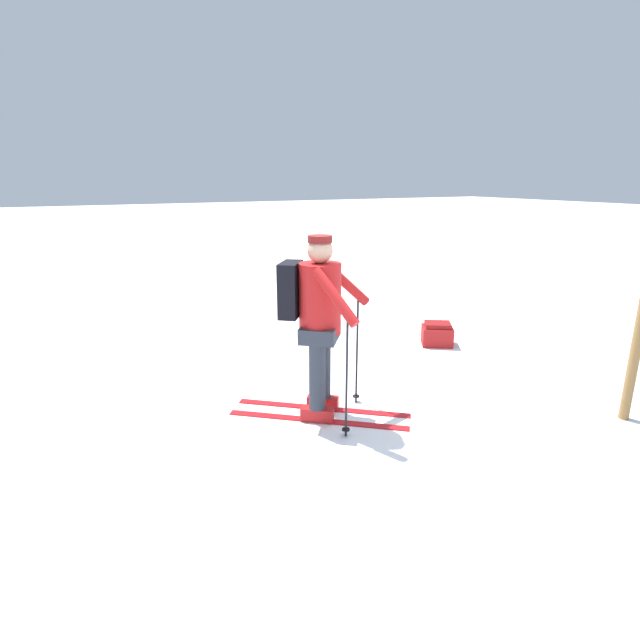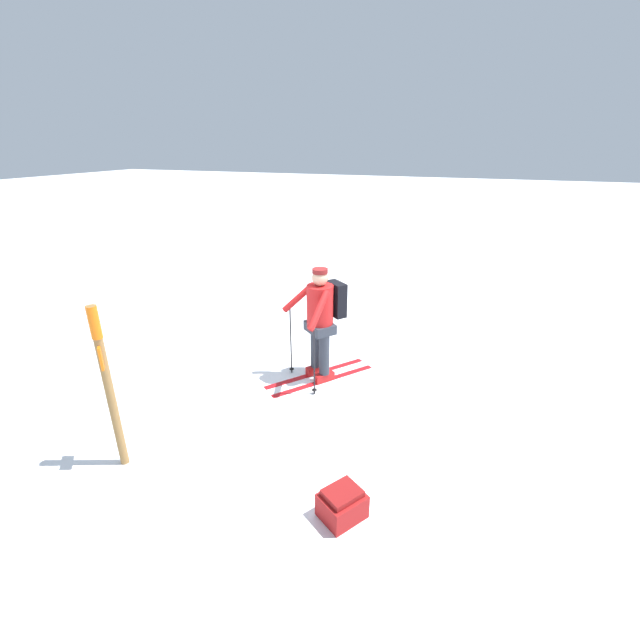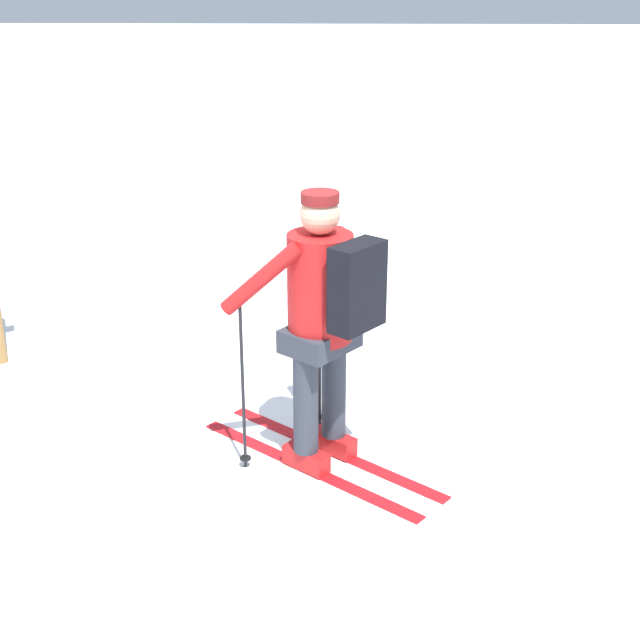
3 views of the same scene
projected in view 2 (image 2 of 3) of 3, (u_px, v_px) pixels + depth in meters
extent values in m
plane|color=white|center=(314.00, 396.00, 6.00)|extent=(80.00, 80.00, 0.00)
cube|color=red|center=(324.00, 381.00, 6.36)|extent=(1.38, 1.13, 0.01)
cube|color=red|center=(324.00, 377.00, 6.33)|extent=(0.30, 0.27, 0.12)
cylinder|color=#2D333D|center=(325.00, 352.00, 6.17)|extent=(0.15, 0.15, 0.69)
cube|color=red|center=(316.00, 373.00, 6.56)|extent=(1.38, 1.13, 0.01)
cube|color=red|center=(316.00, 369.00, 6.54)|extent=(0.30, 0.27, 0.12)
cylinder|color=#2D333D|center=(316.00, 346.00, 6.38)|extent=(0.15, 0.15, 0.69)
cube|color=#2D333D|center=(320.00, 327.00, 6.14)|extent=(0.51, 0.52, 0.14)
cylinder|color=red|center=(320.00, 307.00, 6.02)|extent=(0.38, 0.38, 0.63)
sphere|color=tan|center=(320.00, 278.00, 5.85)|extent=(0.23, 0.23, 0.23)
cylinder|color=maroon|center=(320.00, 271.00, 5.82)|extent=(0.21, 0.21, 0.06)
cube|color=black|center=(336.00, 299.00, 6.12)|extent=(0.34, 0.36, 0.49)
cylinder|color=black|center=(314.00, 359.00, 5.83)|extent=(0.02, 0.02, 1.11)
cylinder|color=black|center=(314.00, 390.00, 6.02)|extent=(0.07, 0.07, 0.01)
cylinder|color=red|center=(319.00, 310.00, 5.67)|extent=(0.50, 0.17, 0.46)
cylinder|color=black|center=(291.00, 340.00, 6.38)|extent=(0.02, 0.02, 1.11)
cylinder|color=black|center=(292.00, 369.00, 6.57)|extent=(0.07, 0.07, 0.01)
cylinder|color=red|center=(299.00, 297.00, 6.12)|extent=(0.26, 0.49, 0.46)
cube|color=maroon|center=(342.00, 506.00, 4.03)|extent=(0.51, 0.50, 0.25)
cube|color=maroon|center=(342.00, 493.00, 3.97)|extent=(0.42, 0.41, 0.06)
cylinder|color=olive|center=(109.00, 390.00, 4.40)|extent=(0.09, 0.09, 1.86)
cylinder|color=orange|center=(94.00, 322.00, 4.10)|extent=(0.10, 0.10, 0.34)
cube|color=orange|center=(102.00, 355.00, 4.24)|extent=(0.19, 0.18, 0.24)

